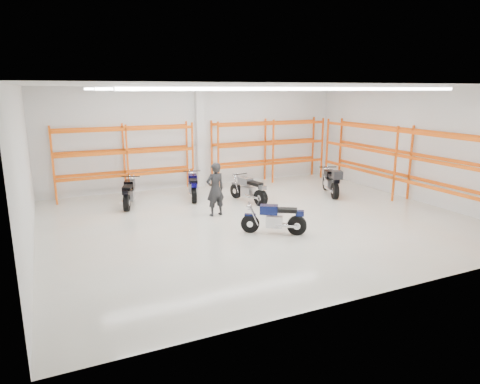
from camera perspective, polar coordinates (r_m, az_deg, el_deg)
name	(u,v)px	position (r m, az deg, el deg)	size (l,w,h in m)	color
ground	(258,220)	(14.78, 2.39, -3.72)	(14.00, 14.00, 0.00)	beige
room_shell	(258,124)	(14.17, 2.47, 9.08)	(14.02, 12.02, 4.51)	white
motorcycle_main	(277,219)	(13.27, 4.90, -3.65)	(1.79, 1.24, 1.01)	black
motorcycle_back_a	(129,194)	(16.86, -14.58, -0.22)	(0.98, 2.09, 1.06)	black
motorcycle_back_b	(193,187)	(17.57, -6.29, 0.68)	(0.91, 2.11, 1.06)	black
motorcycle_back_c	(249,190)	(16.87, 1.27, 0.24)	(0.83, 2.15, 1.07)	black
motorcycle_back_d	(332,182)	(18.39, 12.11, 1.31)	(1.18, 2.26, 1.21)	black
standing_man	(215,189)	(15.06, -3.31, 0.36)	(0.70, 0.46, 1.91)	black
structural_column	(200,138)	(19.58, -5.40, 7.24)	(0.32, 0.32, 4.50)	white
pallet_racking_back_left	(125,153)	(18.46, -15.04, 5.00)	(5.67, 0.87, 3.00)	orange
pallet_racking_back_right	(269,145)	(20.71, 3.90, 6.32)	(5.67, 0.87, 3.00)	orange
pallet_racking_side	(404,156)	(18.21, 20.97, 4.55)	(0.87, 9.07, 3.00)	orange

